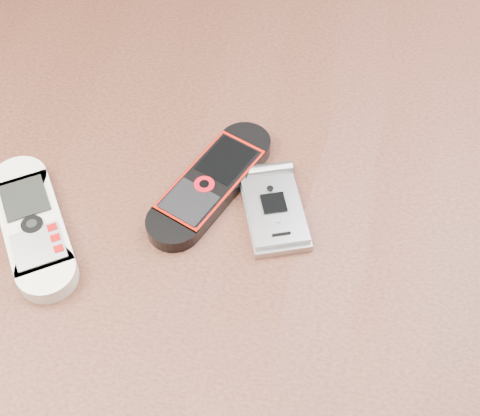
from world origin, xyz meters
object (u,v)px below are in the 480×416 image
table (235,278)px  nokia_white (33,225)px  nokia_black_red (211,183)px  motorola_razr (274,210)px

table → nokia_white: 0.20m
nokia_white → table: bearing=-17.0°
nokia_black_red → motorola_razr: same height
nokia_black_red → motorola_razr: 0.06m
table → nokia_white: (-0.16, -0.05, 0.11)m
motorola_razr → table: bearing=169.2°
table → nokia_black_red: nokia_black_red is taller
table → nokia_white: nokia_white is taller
table → nokia_black_red: bearing=137.5°
nokia_black_red → nokia_white: bearing=-129.0°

